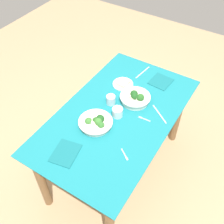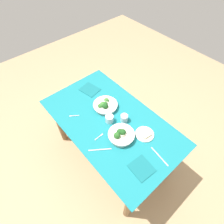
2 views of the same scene
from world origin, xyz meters
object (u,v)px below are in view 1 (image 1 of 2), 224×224
at_px(table_knife_right, 143,72).
at_px(napkin_folded_upper, 161,81).
at_px(broccoli_bowl_far, 96,123).
at_px(water_glass_side, 111,100).
at_px(fork_by_far_bowl, 144,119).
at_px(napkin_folded_lower, 65,153).
at_px(water_glass_center, 117,112).
at_px(broccoli_bowl_near, 135,98).
at_px(bread_side_plate, 123,84).
at_px(table_knife_left, 159,114).
at_px(fork_by_near_bowl, 125,155).

distance_m(table_knife_right, napkin_folded_upper, 0.20).
distance_m(broccoli_bowl_far, water_glass_side, 0.26).
xyz_separation_m(water_glass_side, table_knife_right, (0.50, -0.04, -0.04)).
bearing_deg(table_knife_right, napkin_folded_upper, 88.26).
xyz_separation_m(fork_by_far_bowl, napkin_folded_lower, (-0.57, 0.32, 0.00)).
bearing_deg(table_knife_right, water_glass_center, 15.08).
distance_m(water_glass_center, fork_by_far_bowl, 0.21).
bearing_deg(napkin_folded_upper, broccoli_bowl_near, 167.67).
height_order(napkin_folded_upper, napkin_folded_lower, same).
bearing_deg(napkin_folded_upper, napkin_folded_lower, 167.29).
bearing_deg(broccoli_bowl_near, bread_side_plate, 56.20).
bearing_deg(table_knife_left, bread_side_plate, -164.12).
relative_size(broccoli_bowl_near, table_knife_right, 1.17).
relative_size(water_glass_side, fork_by_far_bowl, 0.77).
height_order(bread_side_plate, water_glass_center, water_glass_center).
xyz_separation_m(broccoli_bowl_far, napkin_folded_upper, (0.73, -0.20, -0.03)).
relative_size(broccoli_bowl_far, table_knife_left, 1.24).
height_order(fork_by_near_bowl, table_knife_right, same).
relative_size(fork_by_far_bowl, napkin_folded_lower, 0.49).
bearing_deg(bread_side_plate, water_glass_center, -156.22).
relative_size(broccoli_bowl_near, napkin_folded_upper, 1.35).
bearing_deg(bread_side_plate, fork_by_far_bowl, -127.62).
height_order(water_glass_center, water_glass_side, same).
bearing_deg(broccoli_bowl_far, table_knife_right, -0.22).
distance_m(broccoli_bowl_far, fork_by_far_bowl, 0.37).
bearing_deg(napkin_folded_lower, bread_side_plate, 1.95).
relative_size(table_knife_left, napkin_folded_upper, 1.13).
height_order(water_glass_center, table_knife_right, water_glass_center).
xyz_separation_m(fork_by_near_bowl, napkin_folded_lower, (-0.20, 0.36, 0.00)).
bearing_deg(napkin_folded_lower, fork_by_far_bowl, -28.76).
bearing_deg(broccoli_bowl_far, napkin_folded_lower, 173.47).
bearing_deg(table_knife_left, broccoli_bowl_far, -99.18).
distance_m(bread_side_plate, water_glass_side, 0.26).
distance_m(water_glass_center, napkin_folded_lower, 0.51).
bearing_deg(bread_side_plate, water_glass_side, -172.43).
bearing_deg(table_knife_right, water_glass_side, 3.02).
height_order(bread_side_plate, water_glass_side, water_glass_side).
height_order(fork_by_far_bowl, napkin_folded_lower, napkin_folded_lower).
distance_m(table_knife_left, table_knife_right, 0.53).
xyz_separation_m(water_glass_center, water_glass_side, (0.09, 0.12, 0.00)).
bearing_deg(broccoli_bowl_near, fork_by_near_bowl, -158.83).
xyz_separation_m(broccoli_bowl_far, table_knife_left, (0.36, -0.36, -0.03)).
bearing_deg(water_glass_side, water_glass_center, -127.48).
relative_size(bread_side_plate, table_knife_left, 0.85).
distance_m(fork_by_far_bowl, napkin_folded_lower, 0.66).
distance_m(broccoli_bowl_far, table_knife_right, 0.76).
distance_m(broccoli_bowl_far, napkin_folded_lower, 0.33).
bearing_deg(fork_by_near_bowl, table_knife_right, 145.43).
xyz_separation_m(water_glass_side, fork_by_far_bowl, (-0.01, -0.31, -0.04)).
height_order(table_knife_left, napkin_folded_lower, napkin_folded_lower).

